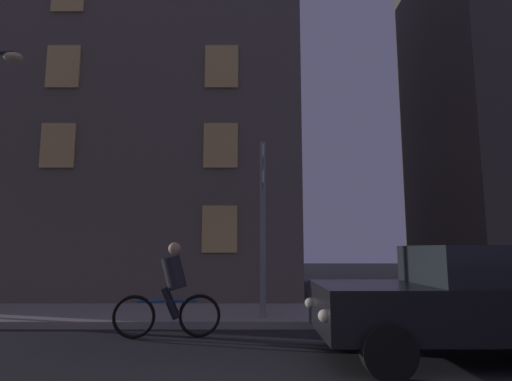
# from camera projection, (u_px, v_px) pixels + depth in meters

# --- Properties ---
(sidewalk_kerb) EXTENTS (40.00, 3.16, 0.14)m
(sidewalk_kerb) POSITION_uv_depth(u_px,v_px,m) (229.00, 313.00, 9.30)
(sidewalk_kerb) COLOR #9E9991
(sidewalk_kerb) RESTS_ON ground_plane
(signpost) EXTENTS (0.12, 1.48, 3.59)m
(signpost) POSITION_uv_depth(u_px,v_px,m) (262.00, 210.00, 8.52)
(signpost) COLOR gray
(signpost) RESTS_ON sidewalk_kerb
(car_far_trailing) EXTENTS (4.00, 2.10, 1.54)m
(car_far_trailing) POSITION_uv_depth(u_px,v_px,m) (461.00, 300.00, 5.74)
(car_far_trailing) COLOR black
(car_far_trailing) RESTS_ON ground_plane
(cyclist) EXTENTS (1.82, 0.37, 1.61)m
(cyclist) POSITION_uv_depth(u_px,v_px,m) (170.00, 293.00, 7.09)
(cyclist) COLOR black
(cyclist) RESTS_ON ground_plane
(building_left_block) EXTENTS (12.89, 9.46, 13.99)m
(building_left_block) POSITION_uv_depth(u_px,v_px,m) (120.00, 105.00, 15.95)
(building_left_block) COLOR #6B6056
(building_left_block) RESTS_ON ground_plane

